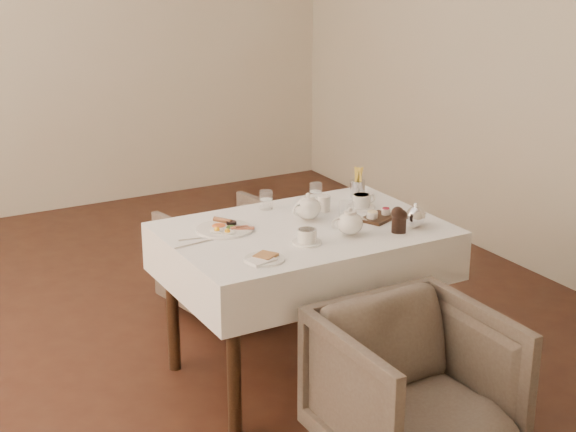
# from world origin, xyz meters

# --- Properties ---
(table) EXTENTS (1.28, 0.88, 0.75)m
(table) POSITION_xyz_m (0.31, -0.66, 0.64)
(table) COLOR black
(table) RESTS_ON ground
(armchair_near) EXTENTS (0.69, 0.71, 0.64)m
(armchair_near) POSITION_xyz_m (0.33, -1.51, 0.32)
(armchair_near) COLOR #50433A
(armchair_near) RESTS_ON ground
(armchair_far) EXTENTS (0.75, 0.76, 0.60)m
(armchair_far) POSITION_xyz_m (0.34, 0.19, 0.30)
(armchair_far) COLOR #50433A
(armchair_far) RESTS_ON ground
(breakfast_plate) EXTENTS (0.26, 0.26, 0.03)m
(breakfast_plate) POSITION_xyz_m (-0.03, -0.51, 0.76)
(breakfast_plate) COLOR white
(breakfast_plate) RESTS_ON table
(side_plate) EXTENTS (0.18, 0.17, 0.02)m
(side_plate) POSITION_xyz_m (-0.05, -0.94, 0.76)
(side_plate) COLOR white
(side_plate) RESTS_ON table
(teapot_centre) EXTENTS (0.19, 0.16, 0.14)m
(teapot_centre) POSITION_xyz_m (0.39, -0.57, 0.82)
(teapot_centre) COLOR white
(teapot_centre) RESTS_ON table
(teapot_front) EXTENTS (0.19, 0.16, 0.13)m
(teapot_front) POSITION_xyz_m (0.44, -0.85, 0.82)
(teapot_front) COLOR white
(teapot_front) RESTS_ON table
(creamer) EXTENTS (0.07, 0.07, 0.08)m
(creamer) POSITION_xyz_m (0.52, -0.50, 0.80)
(creamer) COLOR white
(creamer) RESTS_ON table
(teacup_near) EXTENTS (0.13, 0.13, 0.07)m
(teacup_near) POSITION_xyz_m (0.22, -0.85, 0.79)
(teacup_near) COLOR white
(teacup_near) RESTS_ON table
(teacup_far) EXTENTS (0.14, 0.14, 0.07)m
(teacup_far) POSITION_xyz_m (0.72, -0.54, 0.79)
(teacup_far) COLOR white
(teacup_far) RESTS_ON table
(glass_left) EXTENTS (0.08, 0.08, 0.09)m
(glass_left) POSITION_xyz_m (0.29, -0.33, 0.80)
(glass_left) COLOR silver
(glass_left) RESTS_ON table
(glass_mid) EXTENTS (0.08, 0.08, 0.10)m
(glass_mid) POSITION_xyz_m (0.53, -0.70, 0.81)
(glass_mid) COLOR silver
(glass_mid) RESTS_ON table
(glass_right) EXTENTS (0.08, 0.08, 0.09)m
(glass_right) POSITION_xyz_m (0.58, -0.33, 0.80)
(glass_right) COLOR silver
(glass_right) RESTS_ON table
(condiment_board) EXTENTS (0.21, 0.17, 0.04)m
(condiment_board) POSITION_xyz_m (0.68, -0.74, 0.77)
(condiment_board) COLOR black
(condiment_board) RESTS_ON table
(pepper_mill_left) EXTENTS (0.06, 0.06, 0.11)m
(pepper_mill_left) POSITION_xyz_m (0.67, -0.94, 0.81)
(pepper_mill_left) COLOR black
(pepper_mill_left) RESTS_ON table
(pepper_mill_right) EXTENTS (0.08, 0.08, 0.12)m
(pepper_mill_right) POSITION_xyz_m (0.65, -0.93, 0.82)
(pepper_mill_right) COLOR black
(pepper_mill_right) RESTS_ON table
(silver_pot) EXTENTS (0.14, 0.13, 0.12)m
(silver_pot) POSITION_xyz_m (0.77, -0.91, 0.82)
(silver_pot) COLOR white
(silver_pot) RESTS_ON table
(fries_cup) EXTENTS (0.08, 0.08, 0.16)m
(fries_cup) POSITION_xyz_m (0.80, -0.38, 0.83)
(fries_cup) COLOR silver
(fries_cup) RESTS_ON table
(cutlery_fork) EXTENTS (0.18, 0.05, 0.00)m
(cutlery_fork) POSITION_xyz_m (-0.18, -0.56, 0.76)
(cutlery_fork) COLOR silver
(cutlery_fork) RESTS_ON table
(cutlery_knife) EXTENTS (0.19, 0.04, 0.00)m
(cutlery_knife) POSITION_xyz_m (-0.23, -0.62, 0.76)
(cutlery_knife) COLOR silver
(cutlery_knife) RESTS_ON table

